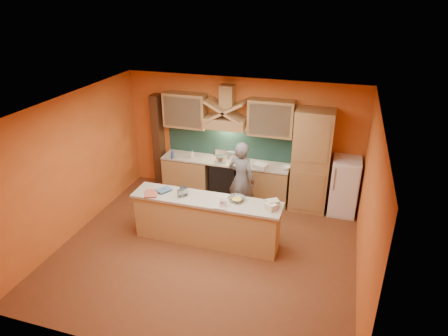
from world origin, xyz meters
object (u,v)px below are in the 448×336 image
(fridge, at_px, (344,186))
(kitchen_scale, at_px, (223,204))
(person, at_px, (241,180))
(mixing_bowl, at_px, (237,199))
(stove, at_px, (225,178))

(fridge, bearing_deg, kitchen_scale, -135.71)
(person, distance_m, kitchen_scale, 1.32)
(mixing_bowl, bearing_deg, stove, 113.29)
(person, height_order, mixing_bowl, person)
(person, xyz_separation_m, mixing_bowl, (0.18, -1.04, 0.13))
(stove, xyz_separation_m, mixing_bowl, (0.77, -1.79, 0.53))
(person, distance_m, mixing_bowl, 1.06)
(stove, xyz_separation_m, kitchen_scale, (0.59, -2.06, 0.54))
(fridge, distance_m, mixing_bowl, 2.65)
(stove, bearing_deg, fridge, 0.00)
(mixing_bowl, bearing_deg, fridge, 42.92)
(fridge, distance_m, kitchen_scale, 2.97)
(fridge, xyz_separation_m, kitchen_scale, (-2.11, -2.06, 0.34))
(fridge, height_order, mixing_bowl, fridge)
(person, relative_size, kitchen_scale, 14.69)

